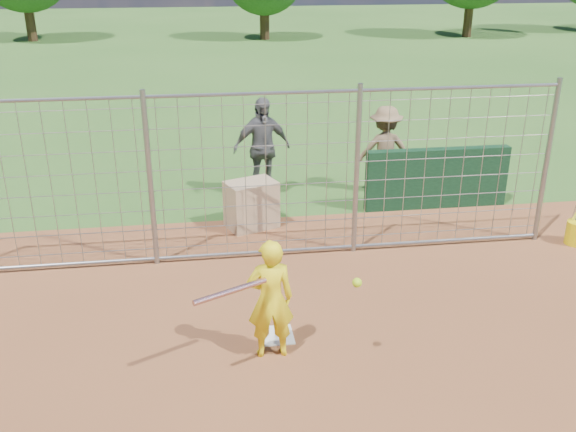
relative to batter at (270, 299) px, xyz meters
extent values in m
plane|color=#2D591E|center=(0.09, 0.56, -0.72)|extent=(100.00, 100.00, 0.00)
cube|color=silver|center=(0.09, 0.36, -0.71)|extent=(0.43, 0.43, 0.02)
cube|color=#11381E|center=(3.49, 4.16, -0.17)|extent=(2.60, 0.20, 1.10)
imported|color=yellow|center=(0.00, 0.00, 0.00)|extent=(0.53, 0.36, 1.44)
imported|color=#545559|center=(0.46, 5.19, 0.22)|extent=(1.19, 0.73, 1.89)
imported|color=#7E6345|center=(2.78, 5.07, 0.12)|extent=(1.14, 0.74, 1.68)
cube|color=tan|center=(0.12, 3.73, -0.32)|extent=(0.94, 0.80, 0.80)
cylinder|color=silver|center=(-0.45, -0.33, 0.32)|extent=(0.80, 0.44, 0.06)
sphere|color=#BAEF19|center=(0.89, -0.35, 0.33)|extent=(0.10, 0.10, 0.10)
cylinder|color=silver|center=(5.10, 2.36, -0.17)|extent=(0.07, 0.26, 0.84)
cylinder|color=gray|center=(-1.41, 2.56, 0.58)|extent=(0.08, 0.08, 2.60)
cylinder|color=gray|center=(1.59, 2.56, 0.58)|extent=(0.08, 0.08, 2.60)
cylinder|color=gray|center=(4.59, 2.56, 0.58)|extent=(0.08, 0.08, 2.60)
cylinder|color=gray|center=(0.09, 2.56, 1.78)|extent=(9.00, 0.05, 0.05)
cylinder|color=gray|center=(0.09, 2.56, -0.64)|extent=(9.00, 0.05, 0.05)
cube|color=gray|center=(0.09, 2.56, 0.53)|extent=(9.00, 0.02, 2.50)
cylinder|color=#3F2B19|center=(-8.91, 29.56, 0.54)|extent=(0.50, 0.50, 2.52)
cylinder|color=#3F2B19|center=(3.09, 28.56, 0.36)|extent=(0.50, 0.50, 2.16)
cylinder|color=#3F2B19|center=(14.09, 28.06, 0.57)|extent=(0.50, 0.50, 2.59)
camera|label=1|loc=(-0.70, -6.21, 3.59)|focal=40.00mm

